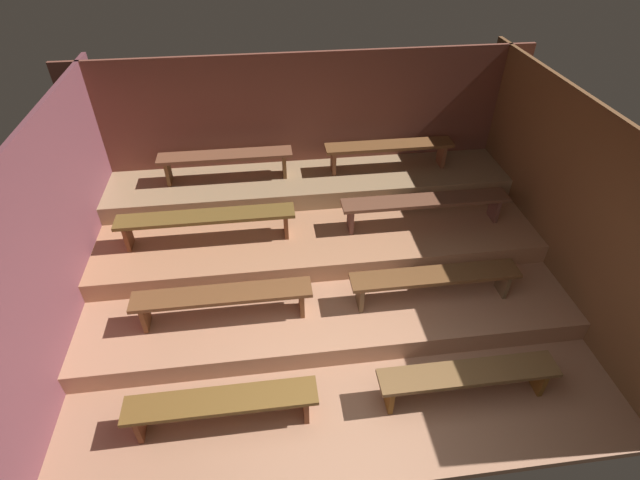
{
  "coord_description": "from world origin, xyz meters",
  "views": [
    {
      "loc": [
        -0.64,
        -2.31,
        4.44
      ],
      "look_at": [
        -0.01,
        2.52,
        0.6
      ],
      "focal_mm": 26.69,
      "sensor_mm": 36.0,
      "label": 1
    }
  ],
  "objects_px": {
    "bench_floor_left": "(222,404)",
    "bench_floor_right": "(468,376)",
    "bench_middle_right": "(425,203)",
    "bench_lower_left": "(223,297)",
    "bench_middle_left": "(206,219)",
    "bench_lower_right": "(435,278)",
    "bench_upper_left": "(226,158)",
    "bench_upper_right": "(389,148)"
  },
  "relations": [
    {
      "from": "bench_lower_left",
      "to": "bench_middle_left",
      "type": "distance_m",
      "value": 1.23
    },
    {
      "from": "bench_floor_left",
      "to": "bench_upper_left",
      "type": "bearing_deg",
      "value": 89.35
    },
    {
      "from": "bench_floor_left",
      "to": "bench_floor_right",
      "type": "height_order",
      "value": "same"
    },
    {
      "from": "bench_floor_left",
      "to": "bench_middle_right",
      "type": "bearing_deg",
      "value": 41.28
    },
    {
      "from": "bench_floor_right",
      "to": "bench_upper_left",
      "type": "distance_m",
      "value": 4.33
    },
    {
      "from": "bench_upper_right",
      "to": "bench_floor_left",
      "type": "bearing_deg",
      "value": -125.12
    },
    {
      "from": "bench_floor_right",
      "to": "bench_middle_left",
      "type": "xyz_separation_m",
      "value": [
        -2.69,
        2.36,
        0.54
      ]
    },
    {
      "from": "bench_floor_left",
      "to": "bench_upper_left",
      "type": "height_order",
      "value": "bench_upper_left"
    },
    {
      "from": "bench_upper_left",
      "to": "bench_floor_right",
      "type": "bearing_deg",
      "value": -54.88
    },
    {
      "from": "bench_middle_right",
      "to": "bench_upper_left",
      "type": "height_order",
      "value": "bench_upper_left"
    },
    {
      "from": "bench_lower_left",
      "to": "bench_upper_left",
      "type": "height_order",
      "value": "bench_upper_left"
    },
    {
      "from": "bench_floor_left",
      "to": "bench_lower_right",
      "type": "height_order",
      "value": "bench_lower_right"
    },
    {
      "from": "bench_middle_left",
      "to": "bench_upper_right",
      "type": "bearing_deg",
      "value": 22.78
    },
    {
      "from": "bench_lower_right",
      "to": "bench_middle_left",
      "type": "height_order",
      "value": "bench_middle_left"
    },
    {
      "from": "bench_floor_left",
      "to": "bench_middle_right",
      "type": "distance_m",
      "value": 3.62
    },
    {
      "from": "bench_lower_right",
      "to": "bench_middle_right",
      "type": "distance_m",
      "value": 1.23
    },
    {
      "from": "bench_floor_right",
      "to": "bench_middle_right",
      "type": "height_order",
      "value": "bench_middle_right"
    },
    {
      "from": "bench_lower_left",
      "to": "bench_middle_right",
      "type": "bearing_deg",
      "value": 23.64
    },
    {
      "from": "bench_lower_left",
      "to": "bench_upper_left",
      "type": "relative_size",
      "value": 1.06
    },
    {
      "from": "bench_upper_left",
      "to": "bench_upper_right",
      "type": "height_order",
      "value": "same"
    },
    {
      "from": "bench_floor_left",
      "to": "bench_floor_right",
      "type": "distance_m",
      "value": 2.49
    },
    {
      "from": "bench_floor_right",
      "to": "bench_middle_right",
      "type": "xyz_separation_m",
      "value": [
        0.21,
        2.36,
        0.54
      ]
    },
    {
      "from": "bench_lower_right",
      "to": "bench_middle_right",
      "type": "relative_size",
      "value": 0.89
    },
    {
      "from": "bench_lower_left",
      "to": "bench_lower_right",
      "type": "bearing_deg",
      "value": 0.0
    },
    {
      "from": "bench_floor_right",
      "to": "bench_middle_left",
      "type": "distance_m",
      "value": 3.62
    },
    {
      "from": "bench_lower_left",
      "to": "bench_middle_left",
      "type": "bearing_deg",
      "value": 100.13
    },
    {
      "from": "bench_upper_right",
      "to": "bench_upper_left",
      "type": "bearing_deg",
      "value": 180.0
    },
    {
      "from": "bench_lower_right",
      "to": "bench_middle_right",
      "type": "bearing_deg",
      "value": 79.87
    },
    {
      "from": "bench_upper_left",
      "to": "bench_lower_right",
      "type": "bearing_deg",
      "value": -43.17
    },
    {
      "from": "bench_lower_left",
      "to": "bench_middle_left",
      "type": "xyz_separation_m",
      "value": [
        -0.21,
        1.18,
        0.27
      ]
    },
    {
      "from": "bench_middle_left",
      "to": "bench_upper_left",
      "type": "distance_m",
      "value": 1.17
    },
    {
      "from": "bench_floor_right",
      "to": "bench_middle_right",
      "type": "relative_size",
      "value": 0.82
    },
    {
      "from": "bench_floor_left",
      "to": "bench_upper_right",
      "type": "height_order",
      "value": "bench_upper_right"
    },
    {
      "from": "bench_lower_left",
      "to": "bench_upper_right",
      "type": "distance_m",
      "value": 3.39
    },
    {
      "from": "bench_lower_left",
      "to": "bench_upper_right",
      "type": "bearing_deg",
      "value": 43.17
    },
    {
      "from": "bench_lower_right",
      "to": "bench_upper_left",
      "type": "bearing_deg",
      "value": 136.83
    },
    {
      "from": "bench_lower_right",
      "to": "bench_floor_left",
      "type": "bearing_deg",
      "value": -154.45
    },
    {
      "from": "bench_lower_left",
      "to": "bench_lower_right",
      "type": "relative_size",
      "value": 1.0
    },
    {
      "from": "bench_lower_right",
      "to": "bench_lower_left",
      "type": "bearing_deg",
      "value": 180.0
    },
    {
      "from": "bench_floor_left",
      "to": "bench_upper_right",
      "type": "distance_m",
      "value": 4.33
    },
    {
      "from": "bench_floor_right",
      "to": "bench_lower_left",
      "type": "distance_m",
      "value": 2.77
    },
    {
      "from": "bench_middle_left",
      "to": "bench_upper_left",
      "type": "height_order",
      "value": "bench_upper_left"
    }
  ]
}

